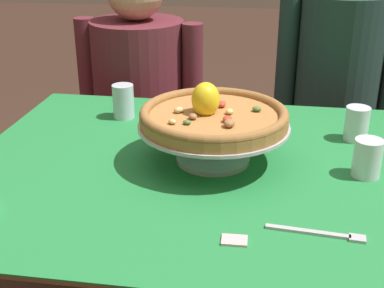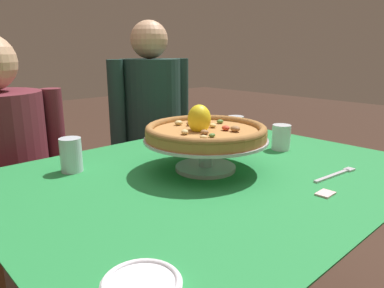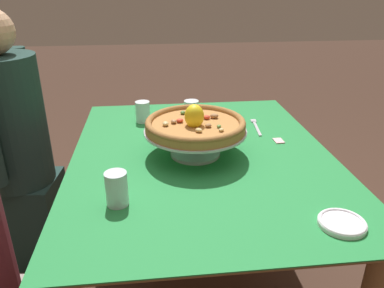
% 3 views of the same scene
% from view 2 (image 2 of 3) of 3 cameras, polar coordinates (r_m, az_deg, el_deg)
% --- Properties ---
extents(dining_table, '(1.24, 0.97, 0.72)m').
position_cam_2_polar(dining_table, '(1.14, 3.06, -9.07)').
color(dining_table, olive).
rests_on(dining_table, ground).
extents(pizza_stand, '(0.38, 0.38, 0.10)m').
position_cam_2_polar(pizza_stand, '(1.10, 2.07, -0.60)').
color(pizza_stand, '#B7B7C1').
rests_on(pizza_stand, dining_table).
extents(pizza, '(0.37, 0.37, 0.10)m').
position_cam_2_polar(pizza, '(1.09, 2.05, 2.10)').
color(pizza, '#AD753D').
rests_on(pizza, pizza_stand).
extents(water_glass_back_left, '(0.07, 0.07, 0.10)m').
position_cam_2_polar(water_glass_back_left, '(1.15, -18.56, -1.98)').
color(water_glass_back_left, silver).
rests_on(water_glass_back_left, dining_table).
extents(water_glass_side_right, '(0.07, 0.07, 0.09)m').
position_cam_2_polar(water_glass_side_right, '(1.38, 13.89, 0.80)').
color(water_glass_side_right, white).
rests_on(water_glass_side_right, dining_table).
extents(water_glass_back_right, '(0.07, 0.07, 0.10)m').
position_cam_2_polar(water_glass_back_right, '(1.51, 6.89, 2.42)').
color(water_glass_back_right, white).
rests_on(water_glass_back_right, dining_table).
extents(side_plate, '(0.13, 0.13, 0.02)m').
position_cam_2_polar(side_plate, '(0.60, -8.00, -21.14)').
color(side_plate, white).
rests_on(side_plate, dining_table).
extents(dinner_fork, '(0.19, 0.04, 0.01)m').
position_cam_2_polar(dinner_fork, '(1.16, 21.96, -4.43)').
color(dinner_fork, '#B7B7C1').
rests_on(dinner_fork, dining_table).
extents(sugar_packet, '(0.05, 0.04, 0.00)m').
position_cam_2_polar(sugar_packet, '(0.99, 20.36, -7.37)').
color(sugar_packet, beige).
rests_on(sugar_packet, dining_table).
extents(diner_left, '(0.52, 0.40, 1.15)m').
position_cam_2_polar(diner_left, '(1.63, -27.74, -5.67)').
color(diner_left, gray).
rests_on(diner_left, ground).
extents(diner_right, '(0.47, 0.35, 1.23)m').
position_cam_2_polar(diner_right, '(1.98, -6.32, -0.05)').
color(diner_right, '#1E3833').
rests_on(diner_right, ground).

